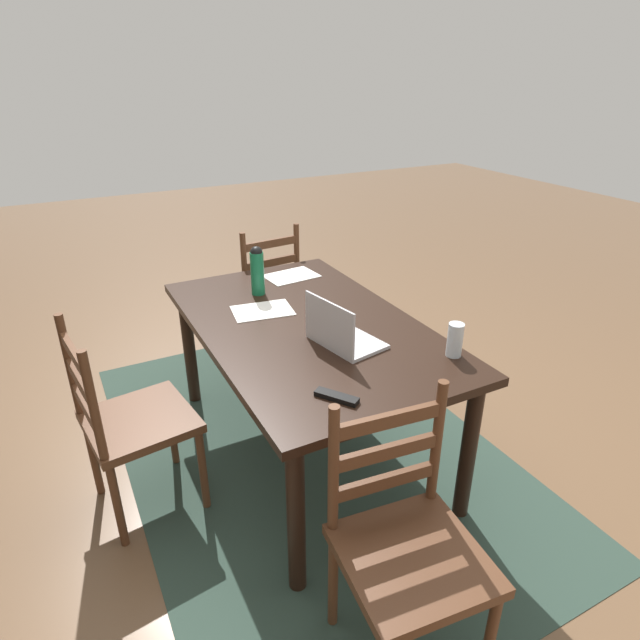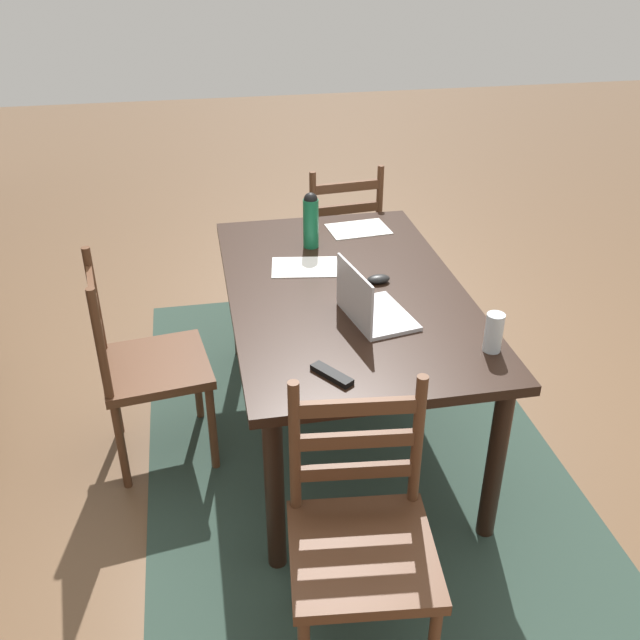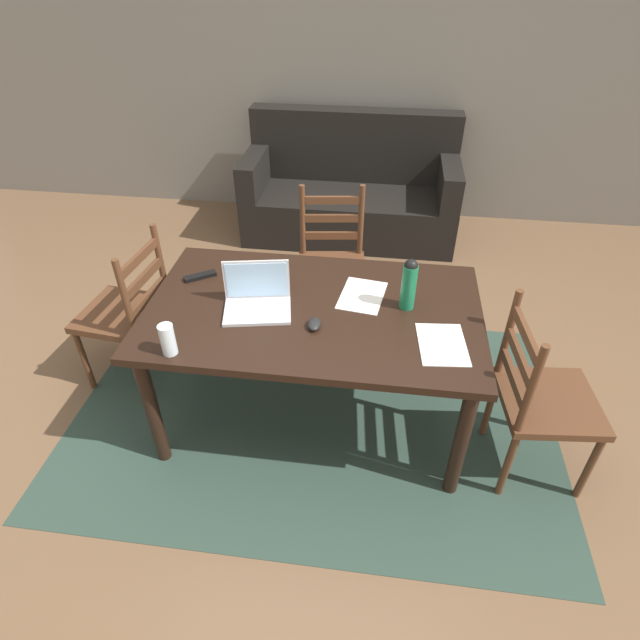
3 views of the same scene
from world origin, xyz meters
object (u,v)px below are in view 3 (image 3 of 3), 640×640
Objects in this scene: chair_left_far at (128,313)px; water_bottle at (409,283)px; tv_remote at (200,276)px; couch at (350,193)px; computer_mouse at (314,324)px; drinking_glass at (168,340)px; laptop at (257,297)px; chair_far_head at (332,266)px; dining_table at (314,322)px; chair_right_near at (541,400)px.

water_bottle is (1.56, -0.12, 0.42)m from chair_left_far.
water_bottle reaches higher than tv_remote.
couch reaches higher than tv_remote.
computer_mouse is 0.59× the size of tv_remote.
drinking_glass is at bearing 151.52° from tv_remote.
drinking_glass is at bearing -101.98° from couch.
couch is at bearing 83.35° from laptop.
water_bottle reaches higher than chair_far_head.
dining_table is 0.51m from water_bottle.
chair_right_near is at bearing -10.06° from chair_left_far.
dining_table is at bearing 169.73° from chair_right_near.
couch is 2.31m from water_bottle.
chair_far_head is 1.00× the size of chair_left_far.
chair_far_head is 2.67× the size of laptop.
couch is at bearing 114.19° from chair_right_near.
water_bottle is 1.57× the size of tv_remote.
water_bottle is (0.45, 0.07, 0.22)m from dining_table.
laptop is at bearing -172.37° from water_bottle.
drinking_glass is (-1.03, -0.48, -0.06)m from water_bottle.
computer_mouse is at bearing -89.33° from couch.
tv_remote is at bearing 95.76° from drinking_glass.
couch reaches higher than laptop.
laptop reaches higher than tv_remote.
chair_right_near is at bearing -22.29° from water_bottle.
couch is at bearing 90.08° from dining_table.
laptop reaches higher than dining_table.
couch is 12.12× the size of drinking_glass.
tv_remote is (0.47, -0.00, 0.29)m from chair_left_far.
drinking_glass is (-0.30, -0.39, 0.02)m from laptop.
chair_left_far is (-2.22, 0.39, 0.00)m from chair_right_near.
water_bottle reaches higher than laptop.
drinking_glass is 1.49× the size of computer_mouse.
drinking_glass is at bearing -172.74° from chair_right_near.
couch is at bearing 78.02° from drinking_glass.
tv_remote is at bearing 149.82° from computer_mouse.
computer_mouse is at bearing -151.40° from tv_remote.
water_bottle is (0.72, 0.10, 0.08)m from laptop.
laptop is at bearing 52.03° from drinking_glass.
chair_right_near is 1.00× the size of chair_left_far.
water_bottle reaches higher than computer_mouse.
drinking_glass is at bearing -127.97° from laptop.
chair_left_far reaches higher than dining_table.
couch is 10.59× the size of tv_remote.
computer_mouse is (0.03, -2.43, 0.41)m from couch.
chair_far_head is 1.29m from chair_left_far.
chair_left_far is at bearing -117.98° from couch.
drinking_glass is at bearing -144.10° from dining_table.
chair_right_near is at bearing -5.73° from computer_mouse.
dining_table is 0.73m from drinking_glass.
computer_mouse is (-0.43, -0.22, -0.12)m from water_bottle.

